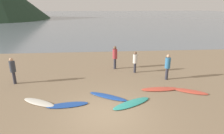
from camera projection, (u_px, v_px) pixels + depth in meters
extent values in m
cube|color=#8C7559|center=(100.00, 57.00, 18.29)|extent=(120.00, 120.00, 0.20)
cube|color=slate|center=(96.00, 17.00, 67.17)|extent=(140.00, 100.00, 0.01)
ellipsoid|color=silver|center=(39.00, 102.00, 9.75)|extent=(1.94, 1.41, 0.10)
ellipsoid|color=#1E479E|center=(68.00, 105.00, 9.52)|extent=(2.07, 0.81, 0.07)
ellipsoid|color=#1E479E|center=(108.00, 96.00, 10.36)|extent=(2.14, 1.55, 0.09)
ellipsoid|color=teal|center=(132.00, 103.00, 9.67)|extent=(2.24, 1.59, 0.08)
ellipsoid|color=#D84C38|center=(160.00, 89.00, 11.25)|extent=(2.20, 0.57, 0.09)
ellipsoid|color=#D84C38|center=(190.00, 91.00, 10.98)|extent=(1.93, 1.37, 0.08)
cylinder|color=#2D2D38|center=(115.00, 64.00, 14.72)|extent=(0.20, 0.20, 0.82)
cylinder|color=#9E3338|center=(115.00, 54.00, 14.48)|extent=(0.36, 0.36, 0.71)
sphere|color=brown|center=(115.00, 48.00, 14.33)|extent=(0.23, 0.23, 0.23)
cylinder|color=#2D2D38|center=(135.00, 68.00, 13.94)|extent=(0.17, 0.17, 0.72)
cylinder|color=beige|center=(135.00, 59.00, 13.72)|extent=(0.31, 0.31, 0.63)
sphere|color=brown|center=(135.00, 53.00, 13.59)|extent=(0.20, 0.20, 0.20)
cylinder|color=#2D2D38|center=(167.00, 74.00, 12.67)|extent=(0.19, 0.19, 0.79)
cylinder|color=teal|center=(168.00, 63.00, 12.43)|extent=(0.34, 0.34, 0.69)
sphere|color=tan|center=(168.00, 56.00, 12.29)|extent=(0.22, 0.22, 0.22)
cylinder|color=#2D2D38|center=(14.00, 78.00, 12.00)|extent=(0.19, 0.19, 0.78)
cylinder|color=#333842|center=(12.00, 67.00, 11.76)|extent=(0.34, 0.34, 0.68)
sphere|color=tan|center=(11.00, 60.00, 11.62)|extent=(0.22, 0.22, 0.22)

